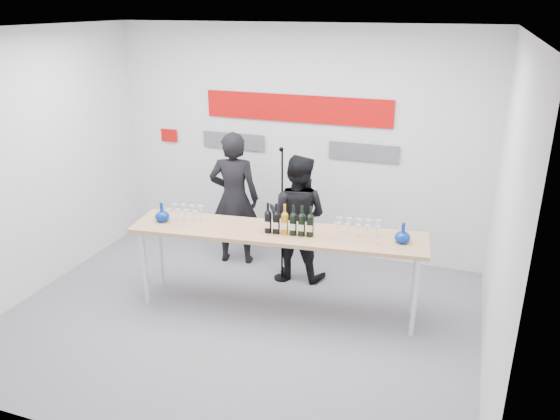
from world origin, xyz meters
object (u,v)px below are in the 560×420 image
(tasting_table, at_px, (277,237))
(presenter_left, at_px, (234,199))
(mic_stand, at_px, (282,241))
(presenter_right, at_px, (297,217))

(tasting_table, bearing_deg, presenter_left, 126.91)
(tasting_table, distance_m, mic_stand, 0.79)
(presenter_left, bearing_deg, presenter_right, 159.55)
(mic_stand, bearing_deg, presenter_left, 158.57)
(presenter_left, xyz_separation_m, mic_stand, (0.75, -0.30, -0.36))
(tasting_table, relative_size, mic_stand, 1.90)
(presenter_right, bearing_deg, tasting_table, 96.39)
(tasting_table, height_order, presenter_left, presenter_left)
(presenter_left, bearing_deg, tasting_table, 121.69)
(presenter_right, height_order, mic_stand, mic_stand)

